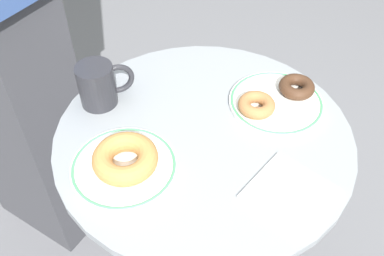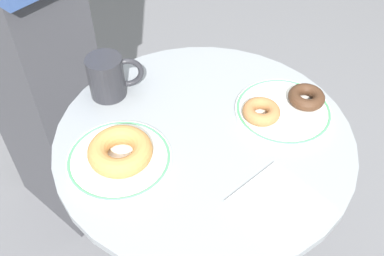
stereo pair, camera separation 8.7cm
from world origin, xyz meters
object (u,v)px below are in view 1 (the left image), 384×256
object	(u,v)px
donut_old_fashioned	(125,159)
paper_napkin	(290,194)
coffee_mug	(99,85)
donut_chocolate	(297,87)
donut_cinnamon	(256,105)
plate_right	(276,102)
cafe_table	(202,209)
plate_left	(124,167)

from	to	relation	value
donut_old_fashioned	paper_napkin	xyz separation A→B (m)	(0.20, -0.22, -0.03)
coffee_mug	donut_chocolate	bearing A→B (deg)	-34.13
donut_cinnamon	paper_napkin	bearing A→B (deg)	-116.05
coffee_mug	plate_right	bearing A→B (deg)	-38.30
donut_old_fashioned	cafe_table	bearing A→B (deg)	-4.09
donut_chocolate	coffee_mug	bearing A→B (deg)	145.87
cafe_table	donut_old_fashioned	distance (m)	0.35
paper_napkin	plate_right	bearing A→B (deg)	51.42
cafe_table	plate_left	distance (m)	0.33
cafe_table	paper_napkin	bearing A→B (deg)	-82.27
plate_right	donut_cinnamon	world-z (taller)	donut_cinnamon
plate_right	donut_chocolate	size ratio (longest dim) A/B	2.60
donut_chocolate	donut_cinnamon	world-z (taller)	same
plate_left	donut_old_fashioned	distance (m)	0.02
cafe_table	coffee_mug	world-z (taller)	coffee_mug
plate_left	paper_napkin	world-z (taller)	plate_left
donut_old_fashioned	donut_chocolate	bearing A→B (deg)	-5.98
plate_right	paper_napkin	distance (m)	0.24
plate_left	plate_right	size ratio (longest dim) A/B	0.99
cafe_table	donut_old_fashioned	bearing A→B (deg)	175.91
cafe_table	donut_cinnamon	bearing A→B (deg)	-9.48
paper_napkin	coffee_mug	bearing A→B (deg)	109.42
donut_chocolate	paper_napkin	size ratio (longest dim) A/B	0.58
cafe_table	plate_left	world-z (taller)	plate_left
plate_left	donut_cinnamon	world-z (taller)	donut_cinnamon
plate_right	paper_napkin	world-z (taller)	plate_right
cafe_table	paper_napkin	size ratio (longest dim) A/B	5.71
donut_chocolate	paper_napkin	xyz separation A→B (m)	(-0.20, -0.18, -0.02)
cafe_table	plate_right	xyz separation A→B (m)	(0.18, -0.03, 0.28)
cafe_table	donut_cinnamon	size ratio (longest dim) A/B	9.87
plate_right	donut_cinnamon	xyz separation A→B (m)	(-0.05, 0.01, 0.02)
donut_chocolate	donut_cinnamon	size ratio (longest dim) A/B	1.00
donut_cinnamon	cafe_table	bearing A→B (deg)	170.52
plate_left	donut_cinnamon	size ratio (longest dim) A/B	2.56
plate_right	coffee_mug	world-z (taller)	coffee_mug
donut_old_fashioned	donut_cinnamon	size ratio (longest dim) A/B	1.56
donut_cinnamon	plate_right	bearing A→B (deg)	-5.77
plate_right	donut_old_fashioned	size ratio (longest dim) A/B	1.66
paper_napkin	donut_chocolate	bearing A→B (deg)	41.83
plate_right	donut_old_fashioned	distance (m)	0.35
cafe_table	paper_napkin	world-z (taller)	paper_napkin
plate_right	paper_napkin	bearing A→B (deg)	-128.58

